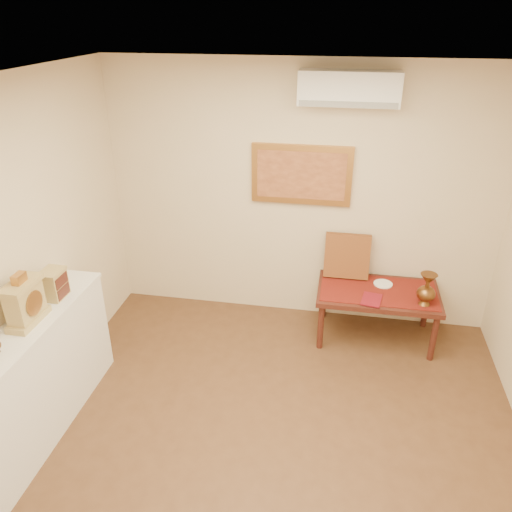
% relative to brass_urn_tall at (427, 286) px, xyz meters
% --- Properties ---
extents(floor, '(4.50, 4.50, 0.00)m').
position_rel_brass_urn_tall_xyz_m(floor, '(-1.27, -1.69, -0.76)').
color(floor, brown).
rests_on(floor, ground).
extents(ceiling, '(4.50, 4.50, 0.00)m').
position_rel_brass_urn_tall_xyz_m(ceiling, '(-1.27, -1.69, 1.94)').
color(ceiling, silver).
rests_on(ceiling, ground).
extents(wall_back, '(4.00, 0.02, 2.70)m').
position_rel_brass_urn_tall_xyz_m(wall_back, '(-1.27, 0.56, 0.59)').
color(wall_back, beige).
rests_on(wall_back, ground).
extents(table_cloth, '(1.14, 0.59, 0.01)m').
position_rel_brass_urn_tall_xyz_m(table_cloth, '(-0.42, 0.19, -0.20)').
color(table_cloth, maroon).
rests_on(table_cloth, low_table).
extents(brass_urn_tall, '(0.18, 0.18, 0.40)m').
position_rel_brass_urn_tall_xyz_m(brass_urn_tall, '(0.00, 0.00, 0.00)').
color(brass_urn_tall, brown).
rests_on(brass_urn_tall, table_cloth).
extents(plate, '(0.19, 0.19, 0.01)m').
position_rel_brass_urn_tall_xyz_m(plate, '(-0.37, 0.31, -0.19)').
color(plate, white).
rests_on(plate, table_cloth).
extents(menu, '(0.22, 0.28, 0.01)m').
position_rel_brass_urn_tall_xyz_m(menu, '(-0.49, -0.02, -0.19)').
color(menu, maroon).
rests_on(menu, table_cloth).
extents(cushion, '(0.46, 0.19, 0.47)m').
position_rel_brass_urn_tall_xyz_m(cushion, '(-0.75, 0.44, 0.03)').
color(cushion, '#5A1912').
rests_on(cushion, table_cloth).
extents(display_ledge, '(0.37, 2.02, 0.98)m').
position_rel_brass_urn_tall_xyz_m(display_ledge, '(-3.09, -1.69, -0.26)').
color(display_ledge, silver).
rests_on(display_ledge, floor).
extents(mantel_clock, '(0.17, 0.36, 0.41)m').
position_rel_brass_urn_tall_xyz_m(mantel_clock, '(-3.09, -1.50, 0.40)').
color(mantel_clock, tan).
rests_on(mantel_clock, display_ledge).
extents(wooden_chest, '(0.16, 0.21, 0.24)m').
position_rel_brass_urn_tall_xyz_m(wooden_chest, '(-3.08, -1.13, 0.35)').
color(wooden_chest, tan).
rests_on(wooden_chest, display_ledge).
extents(low_table, '(1.20, 0.70, 0.55)m').
position_rel_brass_urn_tall_xyz_m(low_table, '(-0.42, 0.19, -0.27)').
color(low_table, '#481D15').
rests_on(low_table, floor).
extents(painting, '(1.00, 0.06, 0.60)m').
position_rel_brass_urn_tall_xyz_m(painting, '(-1.27, 0.53, 0.84)').
color(painting, '#B67C3A').
rests_on(painting, wall_back).
extents(ac_unit, '(0.90, 0.25, 0.30)m').
position_rel_brass_urn_tall_xyz_m(ac_unit, '(-0.87, 0.42, 1.69)').
color(ac_unit, white).
rests_on(ac_unit, wall_back).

